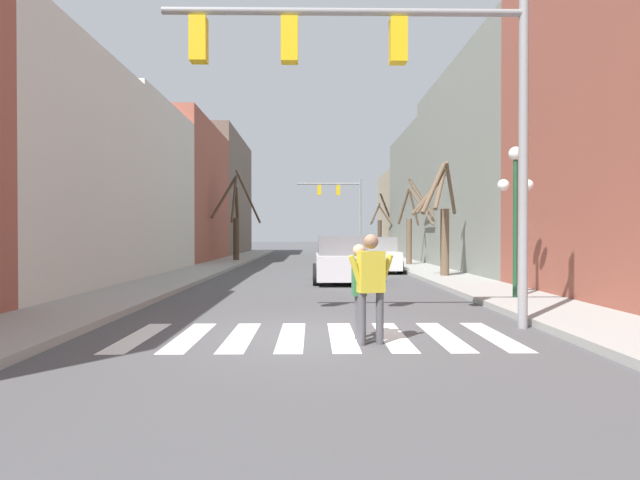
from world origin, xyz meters
The scene contains 18 objects.
ground_plane centered at (0.00, 0.00, 0.00)m, with size 240.00×240.00×0.00m, color #4C4C4F.
sidewalk_left centered at (-5.43, 0.00, 0.07)m, with size 2.38×90.00×0.15m.
sidewalk_right centered at (5.43, 0.00, 0.07)m, with size 2.38×90.00×0.15m.
building_row_left centered at (-9.62, 21.11, 4.59)m, with size 6.00×50.64×10.81m.
building_row_right centered at (9.62, 16.87, 4.84)m, with size 6.00×48.11×10.32m.
crosswalk_stripes centered at (0.00, -0.12, 0.00)m, with size 6.75×2.60×0.01m.
traffic_signal_near centered at (1.43, 0.61, 4.81)m, with size 7.01×0.28×6.47m.
traffic_signal_far centered at (2.52, 33.34, 4.66)m, with size 5.44×0.28×6.54m.
street_lamp_right_corner centered at (5.29, 4.17, 2.99)m, with size 0.95×0.36×3.99m.
car_parked_right_near centered at (3.03, 34.77, 0.73)m, with size 2.17×4.24×1.54m.
car_parked_left_far centered at (3.08, 15.47, 0.79)m, with size 2.07×4.32×1.70m.
car_parked_left_mid centered at (1.03, 10.12, 0.82)m, with size 2.19×4.28×1.77m.
pedestrian_near_right_corner centered at (0.88, -0.77, 1.07)m, with size 0.78×0.33×1.82m.
pedestrian_waiting_at_curb centered at (0.71, -0.47, 0.97)m, with size 0.23×0.71×1.64m.
street_tree_left_mid centered at (5.72, 33.39, 2.34)m, with size 2.22×2.01×5.25m.
street_tree_right_mid centered at (5.62, 19.12, 2.45)m, with size 2.30×2.21×4.88m.
street_tree_left_far centered at (-5.15, 24.03, 2.78)m, with size 3.03×3.78×5.95m.
street_tree_right_near centered at (5.16, 11.21, 2.47)m, with size 2.31×2.76×4.68m.
Camera 1 is at (-0.08, -8.94, 1.80)m, focal length 28.00 mm.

